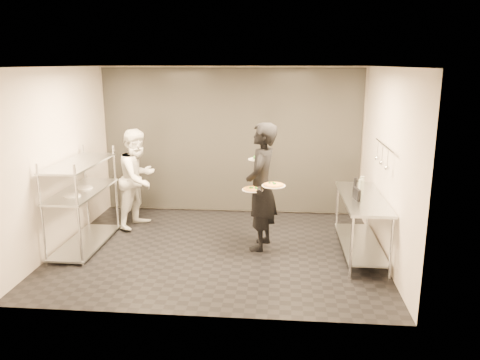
# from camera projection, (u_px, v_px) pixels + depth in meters

# --- Properties ---
(room_shell) EXTENTS (5.00, 4.00, 2.80)m
(room_shell) POSITION_uv_depth(u_px,v_px,m) (226.00, 149.00, 8.16)
(room_shell) COLOR black
(room_shell) RESTS_ON ground
(pass_rack) EXTENTS (0.60, 1.60, 1.50)m
(pass_rack) POSITION_uv_depth(u_px,v_px,m) (82.00, 199.00, 7.35)
(pass_rack) COLOR silver
(pass_rack) RESTS_ON ground
(prep_counter) EXTENTS (0.60, 1.80, 0.92)m
(prep_counter) POSITION_uv_depth(u_px,v_px,m) (362.00, 216.00, 7.02)
(prep_counter) COLOR silver
(prep_counter) RESTS_ON ground
(utensil_rail) EXTENTS (0.07, 1.20, 0.31)m
(utensil_rail) POSITION_uv_depth(u_px,v_px,m) (383.00, 156.00, 6.77)
(utensil_rail) COLOR silver
(utensil_rail) RESTS_ON room_shell
(waiter) EXTENTS (0.61, 0.80, 1.99)m
(waiter) POSITION_uv_depth(u_px,v_px,m) (261.00, 187.00, 7.21)
(waiter) COLOR black
(waiter) RESTS_ON ground
(chef) EXTENTS (0.91, 1.03, 1.75)m
(chef) POSITION_uv_depth(u_px,v_px,m) (138.00, 178.00, 8.24)
(chef) COLOR white
(chef) RESTS_ON ground
(pizza_plate_near) EXTENTS (0.32, 0.32, 0.05)m
(pizza_plate_near) POSITION_uv_depth(u_px,v_px,m) (253.00, 189.00, 7.00)
(pizza_plate_near) COLOR white
(pizza_plate_near) RESTS_ON waiter
(pizza_plate_far) EXTENTS (0.35, 0.35, 0.05)m
(pizza_plate_far) POSITION_uv_depth(u_px,v_px,m) (274.00, 185.00, 6.95)
(pizza_plate_far) COLOR white
(pizza_plate_far) RESTS_ON waiter
(salad_plate) EXTENTS (0.29, 0.29, 0.07)m
(salad_plate) POSITION_uv_depth(u_px,v_px,m) (257.00, 158.00, 7.45)
(salad_plate) COLOR white
(salad_plate) RESTS_ON waiter
(pos_monitor) EXTENTS (0.09, 0.24, 0.17)m
(pos_monitor) POSITION_uv_depth(u_px,v_px,m) (357.00, 194.00, 6.79)
(pos_monitor) COLOR black
(pos_monitor) RESTS_ON prep_counter
(bottle_green) EXTENTS (0.07, 0.07, 0.24)m
(bottle_green) POSITION_uv_depth(u_px,v_px,m) (361.00, 187.00, 7.00)
(bottle_green) COLOR #909C8F
(bottle_green) RESTS_ON prep_counter
(bottle_clear) EXTENTS (0.07, 0.07, 0.23)m
(bottle_clear) POSITION_uv_depth(u_px,v_px,m) (362.00, 183.00, 7.27)
(bottle_clear) COLOR #909C8F
(bottle_clear) RESTS_ON prep_counter
(bottle_dark) EXTENTS (0.06, 0.06, 0.20)m
(bottle_dark) POSITION_uv_depth(u_px,v_px,m) (355.00, 184.00, 7.28)
(bottle_dark) COLOR black
(bottle_dark) RESTS_ON prep_counter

